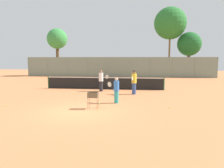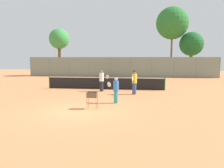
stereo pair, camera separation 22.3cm
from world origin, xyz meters
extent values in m
plane|color=#D37F4C|center=(0.00, 0.00, 0.00)|extent=(80.00, 80.00, 0.00)
cylinder|color=#26592D|center=(-5.29, 8.46, 0.54)|extent=(0.10, 0.10, 1.07)
cylinder|color=#26592D|center=(5.29, 8.46, 0.54)|extent=(0.10, 0.10, 1.07)
cube|color=black|center=(0.00, 8.46, 0.51)|extent=(10.57, 0.01, 1.01)
cube|color=white|center=(0.00, 8.46, 1.04)|extent=(10.57, 0.02, 0.06)
cylinder|color=gray|center=(-14.13, 21.48, 1.48)|extent=(0.08, 0.08, 2.95)
cylinder|color=gray|center=(-10.99, 21.48, 1.48)|extent=(0.08, 0.08, 2.95)
cylinder|color=gray|center=(-7.85, 21.48, 1.48)|extent=(0.08, 0.08, 2.95)
cylinder|color=gray|center=(-4.71, 21.48, 1.48)|extent=(0.08, 0.08, 2.95)
cylinder|color=gray|center=(-1.57, 21.48, 1.48)|extent=(0.08, 0.08, 2.95)
cylinder|color=gray|center=(1.57, 21.48, 1.48)|extent=(0.08, 0.08, 2.95)
cylinder|color=gray|center=(4.71, 21.48, 1.48)|extent=(0.08, 0.08, 2.95)
cylinder|color=gray|center=(7.85, 21.48, 1.48)|extent=(0.08, 0.08, 2.95)
cylinder|color=gray|center=(10.99, 21.48, 1.48)|extent=(0.08, 0.08, 2.95)
cylinder|color=gray|center=(14.13, 21.48, 1.48)|extent=(0.08, 0.08, 2.95)
cube|color=gray|center=(0.00, 21.48, 1.48)|extent=(28.26, 0.01, 2.95)
cylinder|color=brown|center=(-9.87, 23.00, 2.45)|extent=(0.48, 0.48, 4.91)
sphere|color=#388E42|center=(-9.87, 23.00, 5.87)|extent=(3.20, 3.20, 3.20)
cylinder|color=brown|center=(7.83, 24.72, 3.35)|extent=(0.28, 0.28, 6.69)
sphere|color=#28722D|center=(7.83, 24.72, 8.19)|extent=(4.98, 4.98, 4.98)
cylinder|color=brown|center=(10.85, 24.83, 1.94)|extent=(0.46, 0.46, 3.88)
sphere|color=#1E6028|center=(10.85, 24.83, 4.99)|extent=(3.70, 3.70, 3.70)
cylinder|color=#334C8C|center=(2.72, 5.95, 0.44)|extent=(0.31, 0.31, 0.87)
cylinder|color=yellow|center=(2.72, 5.95, 1.23)|extent=(0.38, 0.38, 0.73)
sphere|color=#8C6647|center=(2.72, 5.95, 1.72)|extent=(0.24, 0.24, 0.24)
cylinder|color=black|center=(2.72, 5.95, 1.82)|extent=(0.25, 0.25, 0.06)
cylinder|color=black|center=(2.65, 5.58, 1.05)|extent=(0.06, 0.15, 0.27)
ellipsoid|color=silver|center=(2.61, 5.40, 1.27)|extent=(0.11, 0.40, 0.43)
cylinder|color=#26262D|center=(-0.08, 7.16, 0.43)|extent=(0.30, 0.30, 0.85)
cylinder|color=white|center=(-0.08, 7.16, 1.21)|extent=(0.37, 0.37, 0.71)
sphere|color=#8C6647|center=(-0.08, 7.16, 1.68)|extent=(0.23, 0.23, 0.23)
cylinder|color=black|center=(0.27, 7.05, 1.03)|extent=(0.15, 0.07, 0.27)
ellipsoid|color=silver|center=(0.45, 7.00, 1.25)|extent=(0.39, 0.14, 0.43)
cylinder|color=teal|center=(1.71, 2.43, 0.38)|extent=(0.27, 0.27, 0.76)
cylinder|color=blue|center=(1.71, 2.43, 1.08)|extent=(0.33, 0.33, 0.63)
sphere|color=#DBB28C|center=(1.71, 2.43, 1.50)|extent=(0.21, 0.21, 0.21)
cylinder|color=black|center=(1.40, 2.59, 0.92)|extent=(0.14, 0.09, 0.27)
ellipsoid|color=silver|center=(1.25, 2.67, 1.14)|extent=(0.37, 0.21, 0.43)
cylinder|color=brown|center=(0.33, 0.55, 0.32)|extent=(0.02, 0.02, 0.63)
cylinder|color=brown|center=(0.84, 0.55, 0.32)|extent=(0.02, 0.02, 0.63)
cylinder|color=brown|center=(0.33, 0.91, 0.32)|extent=(0.02, 0.02, 0.63)
cylinder|color=brown|center=(0.84, 0.91, 0.32)|extent=(0.02, 0.02, 0.63)
cube|color=brown|center=(0.59, 0.73, 0.64)|extent=(0.55, 0.40, 0.01)
cube|color=brown|center=(0.59, 0.53, 0.78)|extent=(0.55, 0.01, 0.30)
cube|color=brown|center=(0.59, 0.93, 0.78)|extent=(0.55, 0.01, 0.30)
cube|color=brown|center=(0.31, 0.73, 0.78)|extent=(0.01, 0.40, 0.30)
cube|color=brown|center=(0.86, 0.73, 0.78)|extent=(0.01, 0.40, 0.30)
sphere|color=#D1E54C|center=(0.61, 0.81, 0.68)|extent=(0.07, 0.07, 0.07)
sphere|color=#D1E54C|center=(0.72, 0.81, 0.68)|extent=(0.07, 0.07, 0.07)
sphere|color=#D1E54C|center=(0.59, 0.69, 0.68)|extent=(0.07, 0.07, 0.07)
sphere|color=#D1E54C|center=(0.51, 0.86, 0.73)|extent=(0.07, 0.07, 0.07)
sphere|color=#D1E54C|center=(0.51, 0.79, 0.68)|extent=(0.07, 0.07, 0.07)
sphere|color=#D1E54C|center=(0.53, 0.79, 0.68)|extent=(0.07, 0.07, 0.07)
sphere|color=#D1E54C|center=(0.61, 0.85, 0.68)|extent=(0.07, 0.07, 0.07)
sphere|color=#D1E54C|center=(0.47, 0.85, 0.73)|extent=(0.07, 0.07, 0.07)
sphere|color=#D1E54C|center=(0.53, 0.80, 0.68)|extent=(0.07, 0.07, 0.07)
sphere|color=#D1E54C|center=(0.48, 0.68, 0.73)|extent=(0.07, 0.07, 0.07)
sphere|color=#D1E54C|center=(0.54, 0.84, 0.68)|extent=(0.07, 0.07, 0.07)
sphere|color=#D1E54C|center=(0.38, 0.74, 0.73)|extent=(0.07, 0.07, 0.07)
sphere|color=#D1E54C|center=(-1.88, 5.40, 0.03)|extent=(0.07, 0.07, 0.07)
sphere|color=#D1E54C|center=(-4.75, 0.94, 0.03)|extent=(0.07, 0.07, 0.07)
sphere|color=#D1E54C|center=(4.84, 1.49, 0.03)|extent=(0.07, 0.07, 0.07)
sphere|color=#D1E54C|center=(-1.02, 3.31, 0.03)|extent=(0.07, 0.07, 0.07)
sphere|color=#D1E54C|center=(3.65, 3.02, 0.03)|extent=(0.07, 0.07, 0.07)
sphere|color=#D1E54C|center=(0.72, 1.92, 0.03)|extent=(0.07, 0.07, 0.07)
camera|label=1|loc=(3.07, -10.90, 2.79)|focal=35.00mm
camera|label=2|loc=(3.29, -10.87, 2.79)|focal=35.00mm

